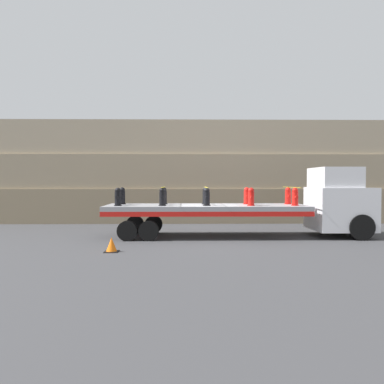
# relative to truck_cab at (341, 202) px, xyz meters

# --- Properties ---
(ground_plane) EXTENTS (120.00, 120.00, 0.00)m
(ground_plane) POSITION_rel_truck_cab_xyz_m (-5.89, 0.00, -1.49)
(ground_plane) COLOR #38383A
(rock_cliff) EXTENTS (60.00, 3.30, 5.94)m
(rock_cliff) POSITION_rel_truck_cab_xyz_m (-5.89, 6.55, 1.47)
(rock_cliff) COLOR #84755B
(rock_cliff) RESTS_ON ground_plane
(truck_cab) EXTENTS (2.40, 2.58, 3.00)m
(truck_cab) POSITION_rel_truck_cab_xyz_m (0.00, 0.00, 0.00)
(truck_cab) COLOR silver
(truck_cab) RESTS_ON ground_plane
(flatbed_trailer) EXTENTS (8.64, 2.58, 1.38)m
(flatbed_trailer) POSITION_rel_truck_cab_xyz_m (-6.31, 0.00, -0.36)
(flatbed_trailer) COLOR gray
(flatbed_trailer) RESTS_ON ground_plane
(fire_hydrant_black_near_0) EXTENTS (0.33, 0.52, 0.76)m
(fire_hydrant_black_near_0) POSITION_rel_truck_cab_xyz_m (-9.61, -0.54, 0.25)
(fire_hydrant_black_near_0) COLOR black
(fire_hydrant_black_near_0) RESTS_ON flatbed_trailer
(fire_hydrant_black_far_0) EXTENTS (0.33, 0.52, 0.76)m
(fire_hydrant_black_far_0) POSITION_rel_truck_cab_xyz_m (-9.61, 0.54, 0.25)
(fire_hydrant_black_far_0) COLOR black
(fire_hydrant_black_far_0) RESTS_ON flatbed_trailer
(fire_hydrant_black_near_1) EXTENTS (0.33, 0.52, 0.76)m
(fire_hydrant_black_near_1) POSITION_rel_truck_cab_xyz_m (-7.75, -0.54, 0.25)
(fire_hydrant_black_near_1) COLOR black
(fire_hydrant_black_near_1) RESTS_ON flatbed_trailer
(fire_hydrant_black_far_1) EXTENTS (0.33, 0.52, 0.76)m
(fire_hydrant_black_far_1) POSITION_rel_truck_cab_xyz_m (-7.75, 0.54, 0.25)
(fire_hydrant_black_far_1) COLOR black
(fire_hydrant_black_far_1) RESTS_ON flatbed_trailer
(fire_hydrant_black_near_2) EXTENTS (0.33, 0.52, 0.76)m
(fire_hydrant_black_near_2) POSITION_rel_truck_cab_xyz_m (-5.89, -0.54, 0.25)
(fire_hydrant_black_near_2) COLOR black
(fire_hydrant_black_near_2) RESTS_ON flatbed_trailer
(fire_hydrant_black_far_2) EXTENTS (0.33, 0.52, 0.76)m
(fire_hydrant_black_far_2) POSITION_rel_truck_cab_xyz_m (-5.89, 0.54, 0.25)
(fire_hydrant_black_far_2) COLOR black
(fire_hydrant_black_far_2) RESTS_ON flatbed_trailer
(fire_hydrant_red_near_3) EXTENTS (0.33, 0.52, 0.76)m
(fire_hydrant_red_near_3) POSITION_rel_truck_cab_xyz_m (-4.03, -0.54, 0.25)
(fire_hydrant_red_near_3) COLOR red
(fire_hydrant_red_near_3) RESTS_ON flatbed_trailer
(fire_hydrant_red_far_3) EXTENTS (0.33, 0.52, 0.76)m
(fire_hydrant_red_far_3) POSITION_rel_truck_cab_xyz_m (-4.03, 0.54, 0.25)
(fire_hydrant_red_far_3) COLOR red
(fire_hydrant_red_far_3) RESTS_ON flatbed_trailer
(fire_hydrant_red_near_4) EXTENTS (0.33, 0.52, 0.76)m
(fire_hydrant_red_near_4) POSITION_rel_truck_cab_xyz_m (-2.17, -0.54, 0.25)
(fire_hydrant_red_near_4) COLOR red
(fire_hydrant_red_near_4) RESTS_ON flatbed_trailer
(fire_hydrant_red_far_4) EXTENTS (0.33, 0.52, 0.76)m
(fire_hydrant_red_far_4) POSITION_rel_truck_cab_xyz_m (-2.17, 0.54, 0.25)
(fire_hydrant_red_far_4) COLOR red
(fire_hydrant_red_far_4) RESTS_ON flatbed_trailer
(cargo_strap_rear) EXTENTS (0.05, 2.67, 0.01)m
(cargo_strap_rear) POSITION_rel_truck_cab_xyz_m (-7.75, 0.00, 0.65)
(cargo_strap_rear) COLOR yellow
(cargo_strap_rear) RESTS_ON fire_hydrant_black_near_1
(cargo_strap_middle) EXTENTS (0.05, 2.67, 0.01)m
(cargo_strap_middle) POSITION_rel_truck_cab_xyz_m (-5.89, 0.00, 0.65)
(cargo_strap_middle) COLOR yellow
(cargo_strap_middle) RESTS_ON fire_hydrant_black_near_2
(cargo_strap_front) EXTENTS (0.05, 2.67, 0.01)m
(cargo_strap_front) POSITION_rel_truck_cab_xyz_m (-2.17, 0.00, 0.65)
(cargo_strap_front) COLOR yellow
(cargo_strap_front) RESTS_ON fire_hydrant_red_near_4
(traffic_cone) EXTENTS (0.47, 0.47, 0.49)m
(traffic_cone) POSITION_rel_truck_cab_xyz_m (-9.29, -3.51, -1.26)
(traffic_cone) COLOR black
(traffic_cone) RESTS_ON ground_plane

